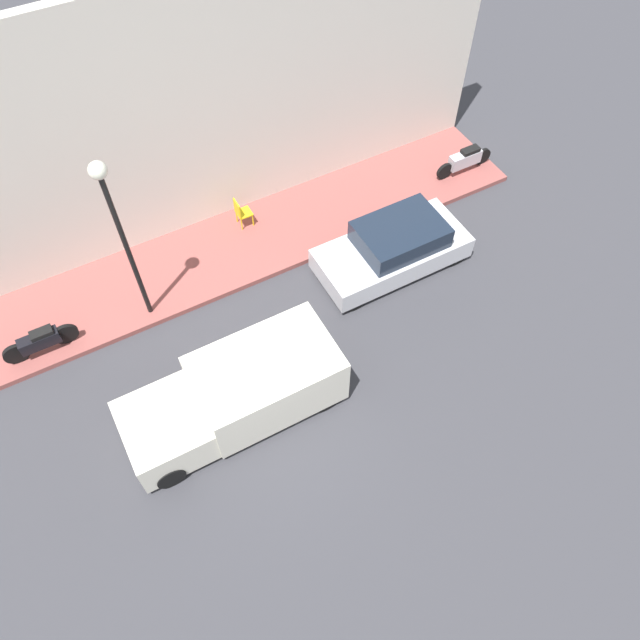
{
  "coord_description": "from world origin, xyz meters",
  "views": [
    {
      "loc": [
        -6.5,
        2.08,
        13.0
      ],
      "look_at": [
        1.19,
        -2.13,
        0.6
      ],
      "focal_mm": 35.0,
      "sensor_mm": 36.0,
      "label": 1
    }
  ],
  "objects_px": {
    "parked_car": "(394,248)",
    "cafe_chair": "(241,212)",
    "motorcycle_black": "(40,341)",
    "scooter_silver": "(465,160)",
    "delivery_van": "(236,394)",
    "streetlamp": "(115,216)"
  },
  "relations": [
    {
      "from": "motorcycle_black",
      "to": "scooter_silver",
      "type": "distance_m",
      "value": 12.8
    },
    {
      "from": "streetlamp",
      "to": "motorcycle_black",
      "type": "bearing_deg",
      "value": 88.36
    },
    {
      "from": "motorcycle_black",
      "to": "scooter_silver",
      "type": "height_order",
      "value": "scooter_silver"
    },
    {
      "from": "parked_car",
      "to": "motorcycle_black",
      "type": "height_order",
      "value": "parked_car"
    },
    {
      "from": "scooter_silver",
      "to": "motorcycle_black",
      "type": "bearing_deg",
      "value": 91.82
    },
    {
      "from": "motorcycle_black",
      "to": "streetlamp",
      "type": "bearing_deg",
      "value": -91.64
    },
    {
      "from": "delivery_van",
      "to": "scooter_silver",
      "type": "distance_m",
      "value": 10.16
    },
    {
      "from": "parked_car",
      "to": "scooter_silver",
      "type": "height_order",
      "value": "parked_car"
    },
    {
      "from": "parked_car",
      "to": "cafe_chair",
      "type": "height_order",
      "value": "parked_car"
    },
    {
      "from": "parked_car",
      "to": "scooter_silver",
      "type": "xyz_separation_m",
      "value": [
        2.01,
        -3.82,
        -0.09
      ]
    },
    {
      "from": "motorcycle_black",
      "to": "delivery_van",
      "type": "bearing_deg",
      "value": -136.55
    },
    {
      "from": "delivery_van",
      "to": "streetlamp",
      "type": "bearing_deg",
      "value": 13.2
    },
    {
      "from": "parked_car",
      "to": "streetlamp",
      "type": "xyz_separation_m",
      "value": [
        1.53,
        6.33,
        2.87
      ]
    },
    {
      "from": "scooter_silver",
      "to": "streetlamp",
      "type": "bearing_deg",
      "value": 92.72
    },
    {
      "from": "motorcycle_black",
      "to": "cafe_chair",
      "type": "xyz_separation_m",
      "value": [
        1.55,
        -5.98,
        0.1
      ]
    },
    {
      "from": "motorcycle_black",
      "to": "scooter_silver",
      "type": "bearing_deg",
      "value": -88.18
    },
    {
      "from": "motorcycle_black",
      "to": "parked_car",
      "type": "bearing_deg",
      "value": -100.13
    },
    {
      "from": "motorcycle_black",
      "to": "scooter_silver",
      "type": "xyz_separation_m",
      "value": [
        0.41,
        -12.79,
        0.0
      ]
    },
    {
      "from": "parked_car",
      "to": "cafe_chair",
      "type": "distance_m",
      "value": 4.35
    },
    {
      "from": "delivery_van",
      "to": "motorcycle_black",
      "type": "xyz_separation_m",
      "value": [
        3.69,
        3.49,
        -0.26
      ]
    },
    {
      "from": "delivery_van",
      "to": "cafe_chair",
      "type": "relative_size",
      "value": 5.37
    },
    {
      "from": "parked_car",
      "to": "delivery_van",
      "type": "distance_m",
      "value": 5.87
    }
  ]
}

